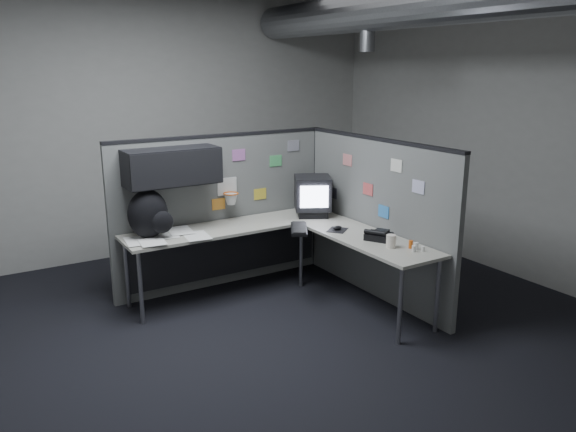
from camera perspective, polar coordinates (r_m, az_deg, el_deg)
room at (r=5.06m, az=6.18°, el=12.55°), size 5.62×5.62×3.22m
partition_back at (r=5.86m, az=-7.89°, el=1.93°), size 2.44×0.42×1.63m
partition_right at (r=5.76m, az=8.82°, el=-0.14°), size 0.07×2.23×1.63m
desk at (r=5.67m, az=-1.85°, el=-2.38°), size 2.31×2.11×0.73m
monitor at (r=6.08m, az=2.50°, el=2.11°), size 0.51×0.51×0.43m
keyboard at (r=5.55m, az=1.12°, el=-1.29°), size 0.36×0.46×0.04m
mouse at (r=5.58m, az=5.04°, el=-1.30°), size 0.27×0.26×0.04m
phone at (r=5.32m, az=9.17°, el=-1.96°), size 0.29×0.30×0.11m
bottles at (r=5.09m, az=12.78°, el=-3.04°), size 0.12×0.16×0.07m
cup at (r=5.10m, az=10.41°, el=-2.54°), size 0.11×0.11×0.12m
papers at (r=5.46m, az=-12.24°, el=-2.04°), size 0.79×0.57×0.02m
backpack at (r=5.41m, az=-13.91°, el=0.13°), size 0.44×0.40×0.47m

